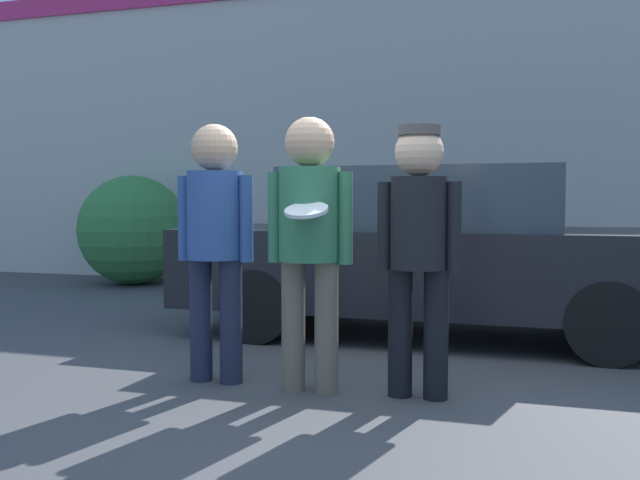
{
  "coord_description": "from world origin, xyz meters",
  "views": [
    {
      "loc": [
        1.15,
        -4.24,
        1.21
      ],
      "look_at": [
        -0.26,
        0.19,
        0.95
      ],
      "focal_mm": 40.0,
      "sensor_mm": 36.0,
      "label": 1
    }
  ],
  "objects_px": {
    "person_left": "(215,228)",
    "person_middle_with_frisbee": "(310,227)",
    "parked_car_near": "(433,252)",
    "shrub": "(133,230)",
    "person_right": "(419,236)"
  },
  "relations": [
    {
      "from": "person_right",
      "to": "shrub",
      "type": "bearing_deg",
      "value": 136.74
    },
    {
      "from": "parked_car_near",
      "to": "shrub",
      "type": "xyz_separation_m",
      "value": [
        -4.7,
        2.58,
        0.04
      ]
    },
    {
      "from": "person_middle_with_frisbee",
      "to": "parked_car_near",
      "type": "relative_size",
      "value": 0.39
    },
    {
      "from": "person_left",
      "to": "person_right",
      "type": "distance_m",
      "value": 1.35
    },
    {
      "from": "shrub",
      "to": "person_left",
      "type": "bearing_deg",
      "value": -52.5
    },
    {
      "from": "person_middle_with_frisbee",
      "to": "person_right",
      "type": "height_order",
      "value": "person_middle_with_frisbee"
    },
    {
      "from": "person_middle_with_frisbee",
      "to": "parked_car_near",
      "type": "bearing_deg",
      "value": 78.07
    },
    {
      "from": "person_middle_with_frisbee",
      "to": "parked_car_near",
      "type": "xyz_separation_m",
      "value": [
        0.45,
        2.13,
        -0.29
      ]
    },
    {
      "from": "person_middle_with_frisbee",
      "to": "person_right",
      "type": "relative_size",
      "value": 1.04
    },
    {
      "from": "person_left",
      "to": "parked_car_near",
      "type": "height_order",
      "value": "person_left"
    },
    {
      "from": "person_left",
      "to": "person_middle_with_frisbee",
      "type": "bearing_deg",
      "value": -4.0
    },
    {
      "from": "person_left",
      "to": "person_middle_with_frisbee",
      "type": "height_order",
      "value": "person_middle_with_frisbee"
    },
    {
      "from": "parked_car_near",
      "to": "shrub",
      "type": "relative_size",
      "value": 2.85
    },
    {
      "from": "person_right",
      "to": "shrub",
      "type": "distance_m",
      "value": 6.76
    },
    {
      "from": "person_right",
      "to": "parked_car_near",
      "type": "height_order",
      "value": "person_right"
    }
  ]
}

